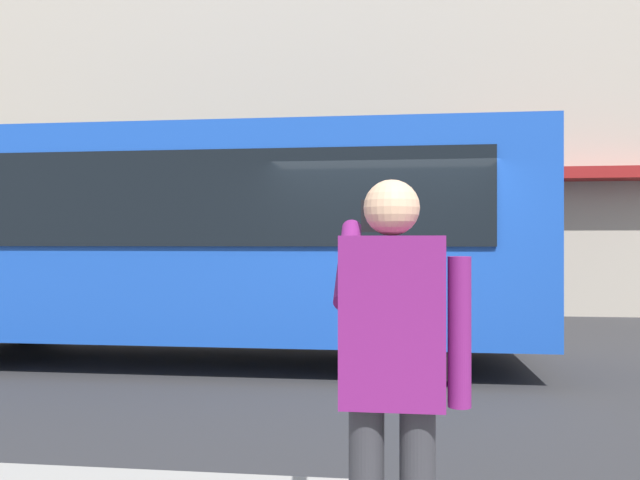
# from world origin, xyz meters

# --- Properties ---
(ground_plane) EXTENTS (60.00, 60.00, 0.00)m
(ground_plane) POSITION_xyz_m (0.00, 0.00, 0.00)
(ground_plane) COLOR #2B2B2D
(building_facade_far) EXTENTS (28.00, 1.55, 12.00)m
(building_facade_far) POSITION_xyz_m (-0.02, -6.80, 5.99)
(building_facade_far) COLOR #A89E8E
(building_facade_far) RESTS_ON ground_plane
(red_bus) EXTENTS (9.05, 2.54, 3.08)m
(red_bus) POSITION_xyz_m (2.61, -0.78, 1.68)
(red_bus) COLOR #1947AD
(red_bus) RESTS_ON ground_plane
(pedestrian_photographer) EXTENTS (0.53, 0.52, 1.70)m
(pedestrian_photographer) POSITION_xyz_m (-0.10, 4.85, 1.14)
(pedestrian_photographer) COLOR #2D2D33
(pedestrian_photographer) RESTS_ON sidewalk_curb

